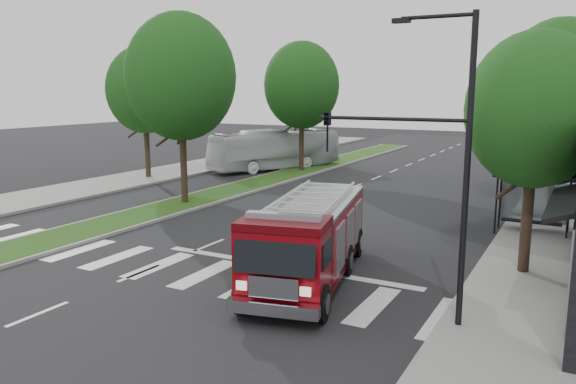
# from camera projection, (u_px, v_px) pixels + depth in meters

# --- Properties ---
(ground) EXTENTS (140.00, 140.00, 0.00)m
(ground) POSITION_uv_depth(u_px,v_px,m) (209.00, 245.00, 22.52)
(ground) COLOR black
(ground) RESTS_ON ground
(sidewalk_right) EXTENTS (5.00, 80.00, 0.15)m
(sidewalk_right) POSITION_uv_depth(u_px,v_px,m) (566.00, 226.00, 25.35)
(sidewalk_right) COLOR gray
(sidewalk_right) RESTS_ON ground
(sidewalk_left) EXTENTS (5.00, 80.00, 0.15)m
(sidewalk_left) POSITION_uv_depth(u_px,v_px,m) (123.00, 181.00, 37.92)
(sidewalk_left) COLOR gray
(sidewalk_left) RESTS_ON ground
(median) EXTENTS (3.00, 50.00, 0.15)m
(median) POSITION_uv_depth(u_px,v_px,m) (289.00, 174.00, 40.90)
(median) COLOR gray
(median) RESTS_ON ground
(bus_shelter) EXTENTS (3.20, 1.60, 2.61)m
(bus_shelter) POSITION_uv_depth(u_px,v_px,m) (534.00, 187.00, 24.00)
(bus_shelter) COLOR black
(bus_shelter) RESTS_ON ground
(tree_right_near) EXTENTS (4.40, 4.40, 8.05)m
(tree_right_near) POSITION_uv_depth(u_px,v_px,m) (535.00, 110.00, 17.91)
(tree_right_near) COLOR black
(tree_right_near) RESTS_ON ground
(tree_right_mid) EXTENTS (5.60, 5.60, 9.72)m
(tree_right_mid) POSITION_uv_depth(u_px,v_px,m) (559.00, 83.00, 28.13)
(tree_right_mid) COLOR black
(tree_right_mid) RESTS_ON ground
(tree_right_far) EXTENTS (5.00, 5.00, 8.73)m
(tree_right_far) POSITION_uv_depth(u_px,v_px,m) (566.00, 95.00, 36.92)
(tree_right_far) COLOR black
(tree_right_far) RESTS_ON ground
(tree_median_near) EXTENTS (5.80, 5.80, 10.16)m
(tree_median_near) POSITION_uv_depth(u_px,v_px,m) (181.00, 77.00, 29.29)
(tree_median_near) COLOR black
(tree_median_near) RESTS_ON ground
(tree_median_far) EXTENTS (5.60, 5.60, 9.72)m
(tree_median_far) POSITION_uv_depth(u_px,v_px,m) (302.00, 85.00, 41.49)
(tree_median_far) COLOR black
(tree_median_far) RESTS_ON ground
(tree_left_mid) EXTENTS (5.20, 5.20, 9.16)m
(tree_left_mid) POSITION_uv_depth(u_px,v_px,m) (145.00, 90.00, 38.34)
(tree_left_mid) COLOR black
(tree_left_mid) RESTS_ON ground
(streetlight_right_near) EXTENTS (4.08, 0.22, 8.00)m
(streetlight_right_near) POSITION_uv_depth(u_px,v_px,m) (432.00, 149.00, 14.17)
(streetlight_right_near) COLOR black
(streetlight_right_near) RESTS_ON ground
(streetlight_right_far) EXTENTS (2.11, 0.20, 8.00)m
(streetlight_right_far) POSITION_uv_depth(u_px,v_px,m) (540.00, 118.00, 34.23)
(streetlight_right_far) COLOR black
(streetlight_right_far) RESTS_ON ground
(fire_engine) EXTENTS (4.21, 8.59, 2.86)m
(fire_engine) POSITION_uv_depth(u_px,v_px,m) (309.00, 240.00, 18.15)
(fire_engine) COLOR #4E0408
(fire_engine) RESTS_ON ground
(city_bus) EXTENTS (7.04, 11.20, 3.10)m
(city_bus) POSITION_uv_depth(u_px,v_px,m) (276.00, 150.00, 43.93)
(city_bus) COLOR silver
(city_bus) RESTS_ON ground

